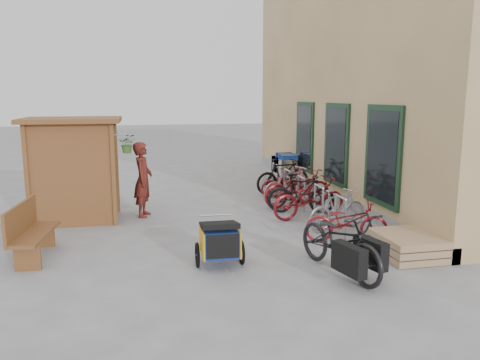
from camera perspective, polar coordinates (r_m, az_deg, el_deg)
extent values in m
plane|color=#9A9A9D|center=(9.36, -1.10, -7.75)|extent=(80.00, 80.00, 0.00)
cube|color=tan|center=(15.58, 20.14, 11.85)|extent=(6.00, 13.00, 7.00)
cube|color=#9A9A9D|center=(14.51, 9.49, -0.81)|extent=(0.18, 13.00, 0.30)
cube|color=#16321E|center=(10.66, 17.00, 2.83)|extent=(0.06, 1.50, 2.20)
cube|color=black|center=(10.64, 16.86, 2.83)|extent=(0.02, 1.25, 1.95)
cube|color=#16321E|center=(12.89, 11.65, 4.27)|extent=(0.06, 1.50, 2.20)
cube|color=black|center=(12.88, 11.52, 4.27)|extent=(0.02, 1.25, 1.95)
cube|color=#16321E|center=(15.20, 7.88, 5.25)|extent=(0.06, 1.50, 2.20)
cube|color=black|center=(15.19, 7.78, 5.25)|extent=(0.02, 1.25, 1.95)
cube|color=brown|center=(11.01, -24.54, 0.21)|extent=(0.09, 0.09, 2.30)
cube|color=brown|center=(10.76, -15.15, 0.56)|extent=(0.09, 0.09, 2.30)
cube|color=brown|center=(12.27, -23.26, 1.24)|extent=(0.09, 0.09, 2.30)
cube|color=brown|center=(12.04, -14.83, 1.57)|extent=(0.09, 0.09, 2.30)
cube|color=brown|center=(11.63, -23.72, 0.75)|extent=(0.05, 1.30, 2.30)
cube|color=brown|center=(10.88, -19.88, 0.41)|extent=(1.80, 0.05, 2.30)
cube|color=brown|center=(12.09, -19.10, 1.39)|extent=(1.80, 0.05, 2.30)
cube|color=brown|center=(11.36, -19.83, 6.90)|extent=(2.15, 1.65, 0.10)
cube|color=brown|center=(11.55, -20.38, -0.34)|extent=(1.30, 1.15, 0.04)
cube|color=brown|center=(11.46, -20.56, 2.61)|extent=(1.30, 1.15, 0.04)
cylinder|color=#A5A8AD|center=(10.64, -14.41, 5.38)|extent=(0.36, 0.02, 0.02)
imported|color=#325B1F|center=(10.65, -13.55, 4.34)|extent=(0.38, 0.33, 0.42)
cylinder|color=#A5A8AD|center=(9.70, 12.69, -4.78)|extent=(0.05, 0.05, 0.84)
cylinder|color=#A5A8AD|center=(10.14, 11.52, -4.08)|extent=(0.05, 0.05, 0.84)
cylinder|color=#A5A8AD|center=(9.82, 12.19, -2.05)|extent=(0.05, 0.50, 0.05)
cylinder|color=#A5A8AD|center=(10.76, 10.05, -3.20)|extent=(0.05, 0.05, 0.84)
cylinder|color=#A5A8AD|center=(11.22, 9.09, -2.62)|extent=(0.05, 0.05, 0.84)
cylinder|color=#A5A8AD|center=(10.90, 9.63, -0.75)|extent=(0.05, 0.50, 0.05)
cylinder|color=#A5A8AD|center=(11.86, 7.89, -1.90)|extent=(0.05, 0.05, 0.84)
cylinder|color=#A5A8AD|center=(12.32, 7.10, -1.42)|extent=(0.05, 0.05, 0.84)
cylinder|color=#A5A8AD|center=(12.01, 7.53, 0.31)|extent=(0.05, 0.50, 0.05)
cylinder|color=#A5A8AD|center=(12.97, 6.10, -0.82)|extent=(0.05, 0.05, 0.84)
cylinder|color=#A5A8AD|center=(13.44, 5.44, -0.42)|extent=(0.05, 0.05, 0.84)
cylinder|color=#A5A8AD|center=(13.13, 5.80, 1.19)|extent=(0.05, 0.50, 0.05)
cylinder|color=#A5A8AD|center=(14.09, 4.59, 0.09)|extent=(0.05, 0.05, 0.84)
cylinder|color=#A5A8AD|center=(14.57, 4.04, 0.43)|extent=(0.05, 0.05, 0.84)
cylinder|color=#A5A8AD|center=(14.26, 4.33, 1.93)|extent=(0.05, 0.50, 0.05)
cube|color=tan|center=(9.15, 19.67, -8.33)|extent=(1.00, 1.20, 0.12)
cube|color=tan|center=(9.11, 19.72, -7.49)|extent=(1.00, 1.20, 0.12)
cube|color=tan|center=(9.07, 19.77, -6.65)|extent=(1.00, 1.20, 0.12)
cube|color=brown|center=(9.20, -23.73, -6.03)|extent=(0.63, 1.64, 0.06)
cube|color=brown|center=(9.17, -25.17, -4.25)|extent=(0.20, 1.60, 0.53)
cube|color=brown|center=(8.67, -24.47, -8.69)|extent=(0.43, 0.10, 0.43)
cube|color=brown|center=(9.87, -22.89, -6.33)|extent=(0.43, 0.10, 0.43)
cube|color=silver|center=(15.61, 5.59, 1.71)|extent=(0.54, 0.84, 0.51)
cube|color=#1C46B8|center=(15.16, 6.09, 2.77)|extent=(0.54, 0.04, 0.18)
cylinder|color=silver|center=(15.13, 6.13, 3.01)|extent=(0.57, 0.04, 0.04)
cylinder|color=black|center=(15.31, 5.16, -0.48)|extent=(0.04, 0.12, 0.12)
cube|color=silver|center=(15.94, 5.21, 1.89)|extent=(0.54, 0.84, 0.51)
cube|color=#1C46B8|center=(15.49, 5.70, 2.93)|extent=(0.54, 0.04, 0.18)
cylinder|color=silver|center=(15.45, 5.73, 3.17)|extent=(0.57, 0.04, 0.04)
cylinder|color=black|center=(15.64, 4.79, -0.25)|extent=(0.04, 0.12, 0.12)
cube|color=silver|center=(16.27, 4.85, 2.06)|extent=(0.54, 0.84, 0.51)
cube|color=#1C46B8|center=(15.82, 5.32, 3.09)|extent=(0.54, 0.04, 0.18)
cylinder|color=silver|center=(15.78, 5.35, 3.32)|extent=(0.57, 0.04, 0.04)
cylinder|color=black|center=(15.96, 4.44, -0.03)|extent=(0.04, 0.12, 0.12)
cube|color=navy|center=(8.10, -2.50, -7.42)|extent=(0.59, 0.77, 0.44)
cube|color=gold|center=(8.07, -4.66, -7.53)|extent=(0.04, 0.75, 0.44)
cube|color=gold|center=(8.15, -0.37, -7.31)|extent=(0.04, 0.75, 0.44)
cube|color=black|center=(7.72, -2.08, -8.10)|extent=(0.53, 0.04, 0.40)
cube|color=black|center=(8.07, -2.57, -5.52)|extent=(0.64, 0.74, 0.22)
torus|color=black|center=(8.13, -5.22, -9.10)|extent=(0.06, 0.44, 0.44)
torus|color=black|center=(8.23, 0.20, -8.81)|extent=(0.06, 0.44, 0.44)
cylinder|color=#B7B7BC|center=(7.58, -1.78, -10.53)|extent=(0.04, 0.64, 0.03)
cylinder|color=#B7B7BC|center=(8.40, -2.93, -4.31)|extent=(0.61, 0.04, 0.03)
imported|color=black|center=(7.88, 12.07, -7.33)|extent=(1.19, 2.17, 1.08)
cube|color=black|center=(7.35, 13.14, -9.40)|extent=(0.33, 0.67, 0.45)
cube|color=black|center=(7.74, 15.59, -8.53)|extent=(0.33, 0.67, 0.45)
cube|color=orange|center=(7.53, 14.42, -8.60)|extent=(0.16, 0.20, 0.12)
imported|color=maroon|center=(11.49, -11.73, 0.06)|extent=(0.56, 0.74, 1.81)
imported|color=maroon|center=(9.55, 12.86, -4.96)|extent=(1.72, 0.92, 0.86)
imported|color=#9C9BA0|center=(10.38, 11.83, -3.53)|extent=(1.59, 0.84, 0.92)
imported|color=maroon|center=(11.23, 8.43, -2.20)|extent=(1.96, 0.95, 0.99)
imported|color=black|center=(11.69, 7.47, -1.65)|extent=(1.73, 0.94, 1.00)
imported|color=maroon|center=(12.40, 7.05, -0.95)|extent=(2.01, 1.02, 1.01)
imported|color=#BF7B87|center=(12.69, 6.12, -0.61)|extent=(1.79, 1.03, 1.04)
imported|color=maroon|center=(13.60, 5.59, -0.38)|extent=(1.57, 0.67, 0.80)
imported|color=black|center=(14.04, 5.28, 0.50)|extent=(1.83, 0.85, 1.06)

